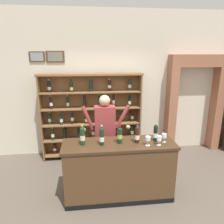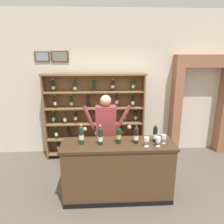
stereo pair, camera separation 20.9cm
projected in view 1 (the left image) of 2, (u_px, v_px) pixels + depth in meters
name	position (u px, v px, depth m)	size (l,w,h in m)	color
ground_plane	(119.00, 196.00, 3.70)	(14.00, 14.00, 0.02)	brown
back_wall	(108.00, 84.00, 5.05)	(12.00, 0.19, 3.33)	beige
wine_shelf	(92.00, 115.00, 4.84)	(2.28, 0.31, 1.96)	brown
archway_doorway	(193.00, 98.00, 5.25)	(1.37, 0.45, 2.35)	#935B42
tasting_counter	(119.00, 170.00, 3.56)	(1.83, 0.60, 0.98)	#4C331E
shopkeeper	(105.00, 128.00, 4.02)	(0.92, 0.22, 1.65)	#2D3347
tasting_bottle_prosecco	(82.00, 136.00, 3.33)	(0.08, 0.08, 0.33)	#19381E
tasting_bottle_vin_santo	(102.00, 136.00, 3.33)	(0.07, 0.07, 0.33)	black
tasting_bottle_chianti	(120.00, 135.00, 3.39)	(0.08, 0.08, 0.30)	black
tasting_bottle_bianco	(137.00, 134.00, 3.41)	(0.08, 0.08, 0.30)	black
tasting_bottle_brunello	(156.00, 133.00, 3.48)	(0.07, 0.07, 0.31)	black
wine_glass_center	(164.00, 136.00, 3.44)	(0.08, 0.08, 0.14)	silver
wine_glass_left	(159.00, 139.00, 3.33)	(0.07, 0.07, 0.15)	silver
wine_glass_right	(148.00, 139.00, 3.31)	(0.08, 0.08, 0.15)	silver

